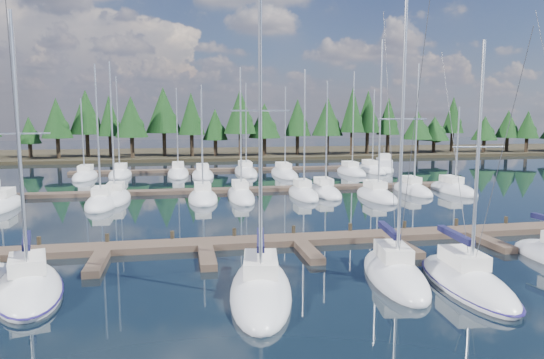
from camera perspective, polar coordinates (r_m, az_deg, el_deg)
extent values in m
plane|color=black|center=(43.43, -0.78, -3.40)|extent=(260.00, 260.00, 0.00)
cube|color=black|center=(102.57, -6.57, 3.05)|extent=(220.00, 30.00, 0.60)
cube|color=#4C3C2F|center=(31.92, 2.97, -7.07)|extent=(44.00, 2.00, 0.40)
cube|color=#4C3C2F|center=(28.56, -19.91, -9.29)|extent=(0.90, 4.00, 0.40)
cube|color=#4C3C2F|center=(28.21, -7.64, -9.10)|extent=(0.90, 4.00, 0.40)
cube|color=#4C3C2F|center=(29.11, 4.37, -8.53)|extent=(0.90, 4.00, 0.40)
cube|color=#4C3C2F|center=(31.17, 15.18, -7.69)|extent=(0.90, 4.00, 0.40)
cube|color=#4C3C2F|center=(34.17, 24.34, -6.76)|extent=(0.90, 4.00, 0.40)
cylinder|color=#2E2619|center=(33.12, -25.71, -6.83)|extent=(0.26, 0.26, 0.90)
cylinder|color=#2E2619|center=(32.31, -18.80, -6.83)|extent=(0.26, 0.26, 0.90)
cylinder|color=#2E2619|center=(31.97, -11.64, -6.73)|extent=(0.26, 0.26, 0.90)
cylinder|color=#2E2619|center=(32.14, -4.45, -6.52)|extent=(0.26, 0.26, 0.90)
cylinder|color=#2E2619|center=(32.80, 2.55, -6.22)|extent=(0.26, 0.26, 0.90)
cylinder|color=#2E2619|center=(33.92, 9.18, -5.85)|extent=(0.26, 0.26, 0.90)
cylinder|color=#2E2619|center=(35.45, 15.30, -5.43)|extent=(0.26, 0.26, 0.90)
cylinder|color=#2E2619|center=(37.36, 20.85, -5.01)|extent=(0.26, 0.26, 0.90)
cylinder|color=#2E2619|center=(39.57, 25.81, -4.58)|extent=(0.26, 0.26, 0.90)
cube|color=#4C3C2F|center=(53.13, -2.63, -1.18)|extent=(50.00, 1.80, 0.40)
cube|color=#4C3C2F|center=(72.82, -4.85, 1.17)|extent=(46.00, 1.80, 0.40)
ellipsoid|color=silver|center=(25.79, -26.68, -11.59)|extent=(4.72, 7.95, 1.90)
cube|color=silver|center=(25.79, -26.82, -8.80)|extent=(2.15, 2.72, 0.70)
cylinder|color=silver|center=(24.15, -27.63, 3.41)|extent=(0.20, 0.20, 11.74)
cylinder|color=silver|center=(26.47, -26.89, -6.72)|extent=(0.97, 3.20, 0.12)
cube|color=black|center=(26.44, -26.91, -6.40)|extent=(1.15, 3.12, 0.30)
cylinder|color=silver|center=(24.12, -27.71, 4.80)|extent=(2.52, 0.74, 0.07)
cylinder|color=#3F3F44|center=(22.56, -27.73, 2.79)|extent=(0.87, 3.13, 12.04)
cylinder|color=#3F3F44|center=(26.13, -27.48, 3.34)|extent=(1.06, 3.85, 12.04)
ellipsoid|color=#150E46|center=(25.77, -26.68, -11.44)|extent=(4.90, 8.27, 0.18)
ellipsoid|color=silver|center=(22.99, -1.33, -13.08)|extent=(4.20, 9.27, 1.90)
cube|color=silver|center=(23.02, -1.35, -9.89)|extent=(1.98, 3.07, 0.70)
cylinder|color=silver|center=(21.07, -1.39, 6.26)|extent=(0.18, 0.18, 13.55)
cylinder|color=silver|center=(23.84, -1.36, -7.40)|extent=(0.74, 3.90, 0.12)
cube|color=black|center=(23.80, -1.36, -7.05)|extent=(0.94, 3.76, 0.30)
cylinder|color=silver|center=(21.07, -1.39, 8.10)|extent=(2.52, 0.47, 0.07)
cylinder|color=#3F3F44|center=(19.16, -1.36, 5.68)|extent=(0.64, 3.83, 13.86)
cylinder|color=#3F3F44|center=(23.45, -1.41, 6.02)|extent=(0.78, 4.71, 13.86)
ellipsoid|color=silver|center=(25.76, 14.23, -11.01)|extent=(3.74, 8.06, 1.90)
cube|color=silver|center=(25.77, 14.07, -8.21)|extent=(1.79, 2.67, 0.70)
cylinder|color=silver|center=(24.10, 15.05, 5.35)|extent=(0.18, 0.18, 12.87)
cylinder|color=silver|center=(26.45, 13.57, -6.11)|extent=(0.64, 3.39, 0.12)
cube|color=black|center=(26.41, 13.58, -5.80)|extent=(0.84, 3.27, 0.30)
cylinder|color=silver|center=(24.09, 15.10, 6.88)|extent=(2.32, 0.42, 0.07)
cylinder|color=#3F3F44|center=(22.52, 16.27, 4.79)|extent=(0.54, 3.33, 13.18)
cylinder|color=#3F3F44|center=(26.08, 13.72, 5.21)|extent=(0.66, 4.10, 13.18)
ellipsoid|color=silver|center=(25.74, 21.90, -11.35)|extent=(3.35, 8.15, 1.90)
cube|color=silver|center=(25.73, 21.61, -8.55)|extent=(1.70, 2.66, 0.70)
cylinder|color=silver|center=(24.16, 23.05, 2.30)|extent=(0.17, 0.17, 10.58)
cylinder|color=silver|center=(26.36, 20.73, -6.44)|extent=(0.40, 3.50, 0.12)
cube|color=black|center=(26.32, 20.74, -6.13)|extent=(0.62, 3.36, 0.30)
cylinder|color=silver|center=(24.13, 23.12, 3.55)|extent=(2.45, 0.27, 0.07)
cylinder|color=#3F3F44|center=(22.71, 25.13, 1.51)|extent=(0.30, 3.44, 10.89)
cylinder|color=#3F3F44|center=(26.03, 20.79, 2.41)|extent=(0.37, 4.23, 10.90)
ellipsoid|color=#150E46|center=(25.72, 21.91, -11.21)|extent=(3.48, 8.48, 0.18)
ellipsoid|color=silver|center=(49.81, -29.14, -2.78)|extent=(2.60, 7.98, 1.90)
cube|color=silver|center=(50.01, -29.09, -1.34)|extent=(1.43, 2.55, 0.70)
ellipsoid|color=silver|center=(47.31, -19.40, -2.74)|extent=(2.77, 7.85, 1.90)
cube|color=silver|center=(47.50, -19.39, -1.24)|extent=(1.52, 2.51, 0.70)
cylinder|color=silver|center=(46.24, -19.84, 5.40)|extent=(0.16, 0.16, 11.76)
ellipsoid|color=silver|center=(49.75, -17.92, -2.19)|extent=(2.76, 8.14, 1.90)
cube|color=silver|center=(49.97, -17.92, -0.76)|extent=(1.52, 2.61, 0.70)
cylinder|color=silver|center=(48.70, -18.32, 5.85)|extent=(0.16, 0.16, 12.26)
ellipsoid|color=silver|center=(47.75, -8.14, -2.30)|extent=(2.82, 7.20, 1.90)
cube|color=silver|center=(47.92, -8.18, -0.81)|extent=(1.55, 2.30, 0.70)
cylinder|color=silver|center=(46.76, -8.24, 4.51)|extent=(0.16, 0.16, 9.67)
ellipsoid|color=silver|center=(48.77, -3.71, -2.03)|extent=(2.52, 9.50, 1.90)
cube|color=silver|center=(49.05, -3.79, -0.56)|extent=(1.38, 3.04, 0.70)
cylinder|color=silver|center=(47.64, -3.71, 5.94)|extent=(0.16, 0.16, 11.85)
ellipsoid|color=silver|center=(49.79, 3.67, -1.83)|extent=(2.46, 7.97, 1.90)
cube|color=silver|center=(49.99, 3.57, -0.40)|extent=(1.35, 2.55, 0.70)
cylinder|color=silver|center=(48.76, 3.85, 5.92)|extent=(0.16, 0.16, 11.77)
ellipsoid|color=silver|center=(51.29, 6.20, -1.58)|extent=(2.69, 8.17, 1.90)
cube|color=silver|center=(51.50, 6.09, -0.19)|extent=(1.48, 2.61, 0.70)
cylinder|color=silver|center=(50.29, 6.44, 5.36)|extent=(0.16, 0.16, 10.75)
ellipsoid|color=silver|center=(49.76, 12.18, -1.99)|extent=(2.81, 8.06, 1.90)
cube|color=silver|center=(49.94, 12.04, -0.56)|extent=(1.55, 2.58, 0.70)
cylinder|color=silver|center=(48.72, 12.63, 7.35)|extent=(0.16, 0.16, 14.47)
ellipsoid|color=silver|center=(54.40, 16.18, -1.32)|extent=(2.43, 7.78, 1.90)
cube|color=silver|center=(54.58, 16.04, -0.01)|extent=(1.34, 2.49, 0.70)
cylinder|color=silver|center=(53.46, 16.65, 6.21)|extent=(0.16, 0.16, 12.58)
ellipsoid|color=silver|center=(56.12, 20.52, -1.23)|extent=(2.60, 8.44, 1.90)
cube|color=silver|center=(56.32, 20.36, 0.04)|extent=(1.43, 2.70, 0.70)
cylinder|color=silver|center=(55.27, 20.98, 3.76)|extent=(0.16, 0.16, 8.16)
ellipsoid|color=silver|center=(68.74, -21.11, 0.27)|extent=(2.89, 8.90, 1.90)
cube|color=silver|center=(69.04, -21.09, 1.31)|extent=(1.59, 2.85, 0.70)
cylinder|color=silver|center=(67.87, -21.40, 4.91)|extent=(0.16, 0.16, 9.48)
ellipsoid|color=silver|center=(69.39, -17.42, 0.50)|extent=(2.92, 8.33, 1.90)
cube|color=silver|center=(69.67, -17.42, 1.52)|extent=(1.61, 2.67, 0.70)
cylinder|color=silver|center=(68.51, -17.70, 6.32)|extent=(0.16, 0.16, 12.41)
ellipsoid|color=silver|center=(69.07, -10.97, 0.67)|extent=(2.89, 11.56, 1.90)
cube|color=silver|center=(69.51, -10.99, 1.71)|extent=(1.59, 3.70, 0.70)
cylinder|color=silver|center=(68.03, -11.10, 5.92)|extent=(0.16, 0.16, 10.96)
ellipsoid|color=silver|center=(66.27, -8.14, 0.45)|extent=(2.88, 8.95, 1.90)
cube|color=silver|center=(66.58, -8.18, 1.52)|extent=(1.58, 2.86, 0.70)
cylinder|color=silver|center=(65.35, -8.23, 6.04)|extent=(0.16, 0.16, 11.25)
ellipsoid|color=silver|center=(69.49, -3.10, 0.84)|extent=(2.90, 11.99, 1.90)
cube|color=silver|center=(69.95, -3.18, 1.87)|extent=(1.59, 3.84, 0.70)
cylinder|color=silver|center=(68.44, -3.08, 6.38)|extent=(0.16, 0.16, 11.73)
ellipsoid|color=silver|center=(67.18, 1.45, 0.62)|extent=(2.99, 11.23, 1.90)
cube|color=silver|center=(67.60, 1.35, 1.69)|extent=(1.64, 3.59, 0.70)
cylinder|color=silver|center=(66.17, 1.57, 6.09)|extent=(0.16, 0.16, 11.13)
ellipsoid|color=silver|center=(70.07, 9.28, 0.81)|extent=(2.99, 8.83, 1.90)
cube|color=silver|center=(70.35, 9.18, 1.82)|extent=(1.64, 2.83, 0.70)
cylinder|color=silver|center=(69.19, 9.54, 6.94)|extent=(0.16, 0.16, 13.28)
ellipsoid|color=silver|center=(73.08, 11.57, 1.03)|extent=(2.75, 8.96, 1.90)
cube|color=silver|center=(73.37, 11.47, 2.00)|extent=(1.51, 2.87, 0.70)
cylinder|color=silver|center=(72.23, 11.84, 6.00)|extent=(0.16, 0.16, 10.99)
ellipsoid|color=silver|center=(74.77, 13.03, 1.09)|extent=(5.46, 8.89, 1.69)
cube|color=silver|center=(74.65, 13.06, 1.95)|extent=(3.53, 5.08, 1.12)
cube|color=silver|center=(74.15, 13.10, 2.64)|extent=(2.44, 3.30, 0.84)
cylinder|color=silver|center=(75.37, 13.04, 3.14)|extent=(0.10, 0.10, 1.50)
cylinder|color=black|center=(99.39, -26.55, 3.07)|extent=(0.70, 0.70, 2.54)
cone|color=black|center=(99.22, -26.68, 5.22)|extent=(4.07, 4.07, 4.94)
ellipsoid|color=black|center=(99.13, -26.36, 4.59)|extent=(2.44, 2.44, 2.44)
cylinder|color=black|center=(94.87, -23.85, 3.38)|extent=(0.70, 0.70, 3.65)
cone|color=black|center=(94.70, -24.02, 6.63)|extent=(5.32, 5.32, 7.10)
ellipsoid|color=black|center=(94.61, -23.68, 5.66)|extent=(3.19, 3.19, 3.19)
cylinder|color=black|center=(97.02, -20.87, 3.78)|extent=(0.70, 0.70, 4.20)
cone|color=black|center=(96.87, -21.04, 7.43)|extent=(6.26, 6.26, 8.17)
ellipsoid|color=black|center=(96.78, -20.70, 6.34)|extent=(3.76, 3.76, 3.76)
cylinder|color=black|center=(95.55, -18.44, 3.73)|extent=(0.70, 0.70, 3.86)
cone|color=black|center=(95.38, -18.59, 7.14)|extent=(4.52, 4.52, 7.51)
ellipsoid|color=black|center=(95.33, -18.24, 6.12)|extent=(2.71, 2.71, 2.71)
cylinder|color=black|center=(91.40, -16.11, 3.63)|extent=(0.70, 0.70, 3.76)
cone|color=black|center=(91.21, -16.24, 7.10)|extent=(5.82, 5.82, 7.31)
ellipsoid|color=black|center=(91.19, -15.89, 6.07)|extent=(3.49, 3.49, 3.49)
cylinder|color=black|center=(94.60, -12.55, 4.06)|extent=(0.70, 0.70, 4.39)
cone|color=black|center=(94.45, -12.66, 7.98)|extent=(6.74, 6.74, 8.54)
ellipsoid|color=black|center=(94.44, -12.32, 6.81)|extent=(4.04, 4.04, 4.04)
cylinder|color=black|center=(93.11, -9.40, 3.98)|extent=(0.70, 0.70, 4.05)
cone|color=black|center=(92.94, -9.48, 7.65)|extent=(5.03, 5.03, 7.87)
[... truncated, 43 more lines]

